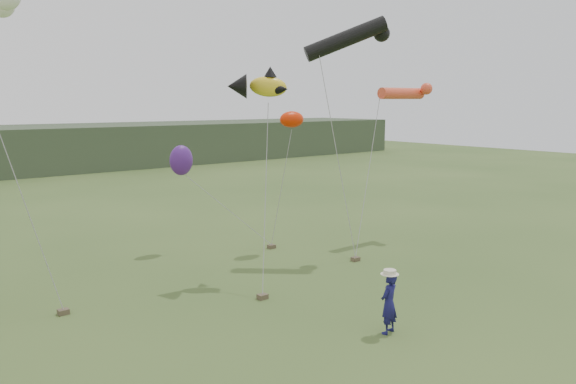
# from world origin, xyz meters

# --- Properties ---
(ground) EXTENTS (120.00, 120.00, 0.00)m
(ground) POSITION_xyz_m (0.00, 0.00, 0.00)
(ground) COLOR #385123
(ground) RESTS_ON ground
(festival_attendant) EXTENTS (0.68, 0.52, 1.68)m
(festival_attendant) POSITION_xyz_m (0.43, -0.37, 0.84)
(festival_attendant) COLOR #16154F
(festival_attendant) RESTS_ON ground
(sandbag_anchors) EXTENTS (15.50, 5.94, 0.16)m
(sandbag_anchors) POSITION_xyz_m (-1.77, 5.44, 0.08)
(sandbag_anchors) COLOR brown
(sandbag_anchors) RESTS_ON ground
(fish_kite) EXTENTS (2.31, 1.52, 1.11)m
(fish_kite) POSITION_xyz_m (0.74, 6.00, 6.72)
(fish_kite) COLOR yellow
(fish_kite) RESTS_ON ground
(tube_kites) EXTENTS (7.03, 2.39, 3.17)m
(tube_kites) POSITION_xyz_m (6.76, 6.23, 7.91)
(tube_kites) COLOR black
(tube_kites) RESTS_ON ground
(misc_kites) EXTENTS (4.87, 3.20, 2.61)m
(misc_kites) POSITION_xyz_m (1.73, 9.76, 4.44)
(misc_kites) COLOR red
(misc_kites) RESTS_ON ground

